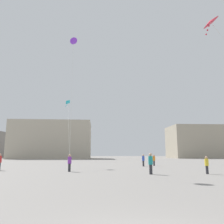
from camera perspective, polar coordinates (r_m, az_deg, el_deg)
person_in_red at (r=28.36m, az=-26.51°, el=-11.03°), size 0.40×0.40×1.82m
person_in_yellow at (r=22.68m, az=22.81°, el=-12.06°), size 0.35×0.35×1.58m
person_in_orange at (r=35.14m, az=10.56°, el=-11.75°), size 0.36×0.36×1.65m
person_in_teal at (r=20.97m, az=9.73°, el=-12.49°), size 0.40×0.40×1.86m
person_in_blue at (r=33.28m, az=7.91°, el=-11.86°), size 0.37×0.37×1.70m
person_in_purple at (r=24.07m, az=-10.68°, el=-12.31°), size 0.38×0.38×1.75m
kite_crimson_diamond at (r=16.15m, az=23.69°, el=19.99°), size 3.40×3.36×8.93m
kite_violet_diamond at (r=27.16m, az=-9.73°, el=16.83°), size 1.11×1.09×13.49m
kite_cyan_delta at (r=33.50m, az=-11.15°, el=2.11°), size 2.24×9.34×8.23m
building_centre_hall at (r=84.38m, az=-14.68°, el=-6.96°), size 27.35×18.20×12.80m
building_right_hall at (r=95.52m, az=20.06°, el=-7.15°), size 19.20×15.35×12.41m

